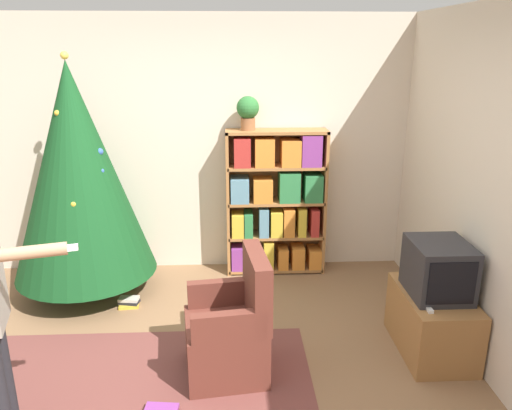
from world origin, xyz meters
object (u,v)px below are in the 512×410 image
Objects in this scene: bookshelf at (276,201)px; armchair at (231,332)px; christmas_tree at (77,172)px; potted_plant at (248,111)px; television at (438,269)px.

armchair is at bearing -105.19° from bookshelf.
bookshelf is 0.67× the size of christmas_tree.
christmas_tree reaches higher than armchair.
potted_plant is at bearing 178.51° from bookshelf.
armchair is at bearing -172.93° from television.
bookshelf is at bearing 12.29° from christmas_tree.
bookshelf is 1.94m from christmas_tree.
potted_plant reaches higher than bookshelf.
bookshelf reaches higher than armchair.
television is at bearing -54.70° from bookshelf.
bookshelf is 0.96m from potted_plant.
christmas_tree is at bearing 158.93° from television.
potted_plant is (-0.29, 0.01, 0.91)m from bookshelf.
christmas_tree is at bearing -165.28° from potted_plant.
christmas_tree is at bearing -167.71° from bookshelf.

